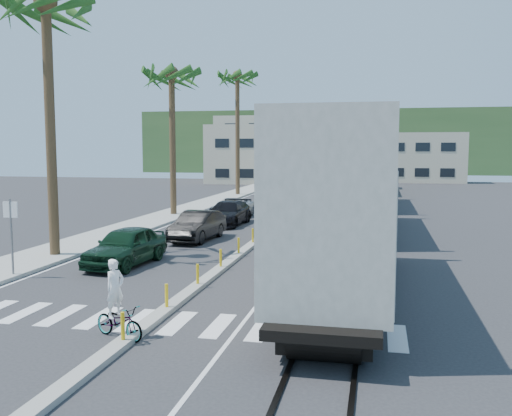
% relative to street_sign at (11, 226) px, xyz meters
% --- Properties ---
extents(ground, '(140.00, 140.00, 0.00)m').
position_rel_street_sign_xyz_m(ground, '(7.30, -2.00, -1.97)').
color(ground, '#28282B').
rests_on(ground, ground).
extents(sidewalk, '(3.00, 90.00, 0.15)m').
position_rel_street_sign_xyz_m(sidewalk, '(-1.20, 23.00, -1.90)').
color(sidewalk, gray).
rests_on(sidewalk, ground).
extents(rails, '(1.56, 100.00, 0.06)m').
position_rel_street_sign_xyz_m(rails, '(12.30, 26.00, -1.94)').
color(rails, black).
rests_on(rails, ground).
extents(median, '(0.45, 60.00, 0.85)m').
position_rel_street_sign_xyz_m(median, '(7.30, 17.96, -1.88)').
color(median, gray).
rests_on(median, ground).
extents(crosswalk, '(14.00, 2.20, 0.01)m').
position_rel_street_sign_xyz_m(crosswalk, '(7.30, -4.00, -1.97)').
color(crosswalk, silver).
rests_on(crosswalk, ground).
extents(lane_markings, '(9.42, 90.00, 0.01)m').
position_rel_street_sign_xyz_m(lane_markings, '(5.15, 23.00, -1.97)').
color(lane_markings, silver).
rests_on(lane_markings, ground).
extents(freight_train, '(3.00, 60.94, 5.85)m').
position_rel_street_sign_xyz_m(freight_train, '(12.30, 20.55, 0.93)').
color(freight_train, '#ABAA9D').
rests_on(freight_train, ground).
extents(palm_trees, '(3.50, 37.20, 13.75)m').
position_rel_street_sign_xyz_m(palm_trees, '(-0.80, 20.70, 8.84)').
color(palm_trees, brown).
rests_on(palm_trees, ground).
extents(street_sign, '(0.60, 0.08, 3.00)m').
position_rel_street_sign_xyz_m(street_sign, '(0.00, 0.00, 0.00)').
color(street_sign, slate).
rests_on(street_sign, ground).
extents(buildings, '(38.00, 27.00, 10.00)m').
position_rel_street_sign_xyz_m(buildings, '(0.89, 69.66, 2.39)').
color(buildings, '#BCB295').
rests_on(buildings, ground).
extents(hillside, '(80.00, 20.00, 12.00)m').
position_rel_street_sign_xyz_m(hillside, '(7.30, 98.00, 4.03)').
color(hillside, '#385628').
rests_on(hillside, ground).
extents(car_lead, '(2.64, 5.05, 1.62)m').
position_rel_street_sign_xyz_m(car_lead, '(3.16, 3.09, -1.16)').
color(car_lead, black).
rests_on(car_lead, ground).
extents(car_second, '(2.31, 4.94, 1.55)m').
position_rel_street_sign_xyz_m(car_second, '(4.09, 9.88, -1.20)').
color(car_second, black).
rests_on(car_second, ground).
extents(car_third, '(2.52, 5.40, 1.52)m').
position_rel_street_sign_xyz_m(car_third, '(4.09, 16.08, -1.21)').
color(car_third, black).
rests_on(car_third, ground).
extents(car_rear, '(2.85, 5.19, 1.37)m').
position_rel_street_sign_xyz_m(car_rear, '(3.41, 19.70, -1.29)').
color(car_rear, '#B2B4B7').
rests_on(car_rear, ground).
extents(cyclist, '(1.78, 2.08, 2.07)m').
position_rel_street_sign_xyz_m(cyclist, '(6.96, -5.52, -1.33)').
color(cyclist, '#9EA0A5').
rests_on(cyclist, ground).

